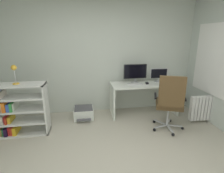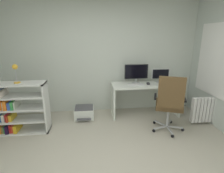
% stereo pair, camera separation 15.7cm
% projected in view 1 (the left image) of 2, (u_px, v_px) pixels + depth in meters
% --- Properties ---
extents(wall_back, '(4.46, 0.10, 2.74)m').
position_uv_depth(wall_back, '(100.00, 54.00, 4.14)').
color(wall_back, silver).
rests_on(wall_back, ground).
extents(window_pane, '(0.01, 1.26, 1.34)m').
position_uv_depth(window_pane, '(218.00, 60.00, 3.49)').
color(window_pane, white).
extents(window_frame, '(0.02, 1.34, 1.42)m').
position_uv_depth(window_frame, '(218.00, 60.00, 3.49)').
color(window_frame, white).
extents(desk, '(1.52, 0.60, 0.74)m').
position_uv_depth(desk, '(144.00, 92.00, 4.11)').
color(desk, white).
rests_on(desk, ground).
extents(monitor_main, '(0.53, 0.18, 0.43)m').
position_uv_depth(monitor_main, '(135.00, 72.00, 4.05)').
color(monitor_main, '#B2B5B7').
rests_on(monitor_main, desk).
extents(monitor_secondary, '(0.41, 0.18, 0.32)m').
position_uv_depth(monitor_secondary, '(159.00, 74.00, 4.16)').
color(monitor_secondary, '#B2B5B7').
rests_on(monitor_secondary, desk).
extents(keyboard, '(0.35, 0.15, 0.02)m').
position_uv_depth(keyboard, '(135.00, 84.00, 3.97)').
color(keyboard, silver).
rests_on(keyboard, desk).
extents(computer_mouse, '(0.08, 0.11, 0.03)m').
position_uv_depth(computer_mouse, '(147.00, 83.00, 4.03)').
color(computer_mouse, black).
rests_on(computer_mouse, desk).
extents(office_chair, '(0.64, 0.67, 1.13)m').
position_uv_depth(office_chair, '(170.00, 101.00, 3.31)').
color(office_chair, '#B7BABC').
rests_on(office_chair, ground).
extents(bookshelf, '(0.95, 0.35, 0.97)m').
position_uv_depth(bookshelf, '(15.00, 111.00, 3.26)').
color(bookshelf, silver).
rests_on(bookshelf, ground).
extents(desk_lamp, '(0.11, 0.11, 0.34)m').
position_uv_depth(desk_lamp, '(14.00, 71.00, 3.06)').
color(desk_lamp, gold).
rests_on(desk_lamp, bookshelf).
extents(printer, '(0.43, 0.47, 0.26)m').
position_uv_depth(printer, '(84.00, 113.00, 3.98)').
color(printer, silver).
rests_on(printer, ground).
extents(radiator, '(0.72, 0.10, 0.53)m').
position_uv_depth(radiator, '(206.00, 108.00, 3.75)').
color(radiator, white).
rests_on(radiator, ground).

